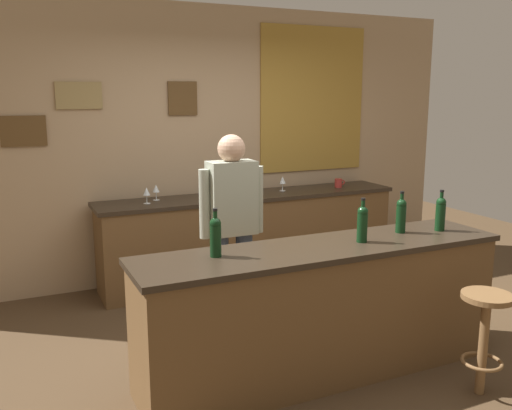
% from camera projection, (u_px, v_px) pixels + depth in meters
% --- Properties ---
extents(ground_plane, '(10.00, 10.00, 0.00)m').
position_uv_depth(ground_plane, '(293.00, 349.00, 4.22)').
color(ground_plane, '#4C3823').
extents(back_wall, '(6.00, 0.09, 2.80)m').
position_uv_depth(back_wall, '(204.00, 142.00, 5.75)').
color(back_wall, tan).
rests_on(back_wall, ground_plane).
extents(bar_counter, '(2.59, 0.60, 0.92)m').
position_uv_depth(bar_counter, '(322.00, 310.00, 3.77)').
color(bar_counter, brown).
rests_on(bar_counter, ground_plane).
extents(side_counter, '(3.17, 0.56, 0.90)m').
position_uv_depth(side_counter, '(251.00, 236.00, 5.76)').
color(side_counter, brown).
rests_on(side_counter, ground_plane).
extents(bartender, '(0.52, 0.21, 1.62)m').
position_uv_depth(bartender, '(232.00, 224.00, 4.22)').
color(bartender, '#384766').
rests_on(bartender, ground_plane).
extents(bar_stool, '(0.32, 0.32, 0.68)m').
position_uv_depth(bar_stool, '(485.00, 327.00, 3.51)').
color(bar_stool, brown).
rests_on(bar_stool, ground_plane).
extents(wine_bottle_a, '(0.07, 0.07, 0.31)m').
position_uv_depth(wine_bottle_a, '(215.00, 235.00, 3.41)').
color(wine_bottle_a, black).
rests_on(wine_bottle_a, bar_counter).
extents(wine_bottle_b, '(0.07, 0.07, 0.31)m').
position_uv_depth(wine_bottle_b, '(362.00, 223.00, 3.75)').
color(wine_bottle_b, black).
rests_on(wine_bottle_b, bar_counter).
extents(wine_bottle_c, '(0.07, 0.07, 0.31)m').
position_uv_depth(wine_bottle_c, '(401.00, 214.00, 4.00)').
color(wine_bottle_c, black).
rests_on(wine_bottle_c, bar_counter).
extents(wine_bottle_d, '(0.07, 0.07, 0.31)m').
position_uv_depth(wine_bottle_d, '(441.00, 213.00, 4.06)').
color(wine_bottle_d, black).
rests_on(wine_bottle_d, bar_counter).
extents(wine_glass_a, '(0.07, 0.07, 0.16)m').
position_uv_depth(wine_glass_a, '(147.00, 192.00, 5.17)').
color(wine_glass_a, silver).
rests_on(wine_glass_a, side_counter).
extents(wine_glass_b, '(0.07, 0.07, 0.16)m').
position_uv_depth(wine_glass_b, '(156.00, 189.00, 5.33)').
color(wine_glass_b, silver).
rests_on(wine_glass_b, side_counter).
extents(wine_glass_c, '(0.07, 0.07, 0.16)m').
position_uv_depth(wine_glass_c, '(226.00, 185.00, 5.56)').
color(wine_glass_c, silver).
rests_on(wine_glass_c, side_counter).
extents(wine_glass_d, '(0.07, 0.07, 0.16)m').
position_uv_depth(wine_glass_d, '(243.00, 186.00, 5.51)').
color(wine_glass_d, silver).
rests_on(wine_glass_d, side_counter).
extents(wine_glass_e, '(0.07, 0.07, 0.16)m').
position_uv_depth(wine_glass_e, '(283.00, 181.00, 5.84)').
color(wine_glass_e, silver).
rests_on(wine_glass_e, side_counter).
extents(coffee_mug, '(0.12, 0.08, 0.09)m').
position_uv_depth(coffee_mug, '(339.00, 183.00, 6.08)').
color(coffee_mug, '#B2332D').
rests_on(coffee_mug, side_counter).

